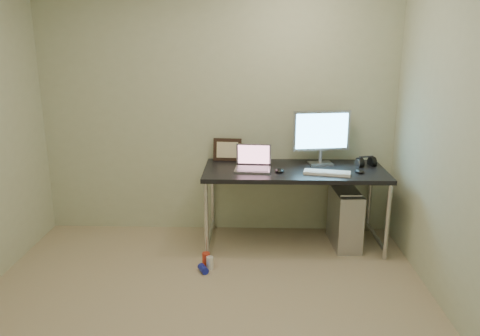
# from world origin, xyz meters

# --- Properties ---
(floor) EXTENTS (3.50, 3.50, 0.00)m
(floor) POSITION_xyz_m (0.00, 0.00, 0.00)
(floor) COLOR tan
(floor) RESTS_ON ground
(wall_back) EXTENTS (3.50, 0.02, 2.50)m
(wall_back) POSITION_xyz_m (0.00, 1.75, 1.25)
(wall_back) COLOR beige
(wall_back) RESTS_ON ground
(desk) EXTENTS (1.69, 0.74, 0.75)m
(desk) POSITION_xyz_m (0.74, 1.38, 0.68)
(desk) COLOR black
(desk) RESTS_ON ground
(tower_computer) EXTENTS (0.26, 0.54, 0.58)m
(tower_computer) POSITION_xyz_m (1.23, 1.37, 0.27)
(tower_computer) COLOR #B6B6BC
(tower_computer) RESTS_ON ground
(cable_a) EXTENTS (0.01, 0.16, 0.69)m
(cable_a) POSITION_xyz_m (1.18, 1.70, 0.40)
(cable_a) COLOR black
(cable_a) RESTS_ON ground
(cable_b) EXTENTS (0.02, 0.11, 0.71)m
(cable_b) POSITION_xyz_m (1.27, 1.68, 0.38)
(cable_b) COLOR black
(cable_b) RESTS_ON ground
(can_red) EXTENTS (0.08, 0.08, 0.12)m
(can_red) POSITION_xyz_m (-0.05, 0.88, 0.06)
(can_red) COLOR red
(can_red) RESTS_ON ground
(can_white) EXTENTS (0.07, 0.07, 0.11)m
(can_white) POSITION_xyz_m (-0.01, 0.83, 0.06)
(can_white) COLOR white
(can_white) RESTS_ON ground
(can_blue) EXTENTS (0.11, 0.13, 0.06)m
(can_blue) POSITION_xyz_m (-0.06, 0.76, 0.03)
(can_blue) COLOR #1821A9
(can_blue) RESTS_ON ground
(laptop) EXTENTS (0.34, 0.29, 0.23)m
(laptop) POSITION_xyz_m (0.35, 1.36, 0.80)
(laptop) COLOR #AAABB2
(laptop) RESTS_ON desk
(monitor) EXTENTS (0.55, 0.20, 0.52)m
(monitor) POSITION_xyz_m (1.00, 1.56, 1.05)
(monitor) COLOR #AAABB2
(monitor) RESTS_ON desk
(keyboard) EXTENTS (0.43, 0.22, 0.02)m
(keyboard) POSITION_xyz_m (1.02, 1.21, 0.76)
(keyboard) COLOR white
(keyboard) RESTS_ON desk
(mouse_right) EXTENTS (0.09, 0.13, 0.04)m
(mouse_right) POSITION_xyz_m (1.32, 1.27, 0.77)
(mouse_right) COLOR black
(mouse_right) RESTS_ON desk
(mouse_left) EXTENTS (0.08, 0.13, 0.04)m
(mouse_left) POSITION_xyz_m (0.59, 1.28, 0.77)
(mouse_left) COLOR black
(mouse_left) RESTS_ON desk
(headphones) EXTENTS (0.21, 0.12, 0.12)m
(headphones) POSITION_xyz_m (1.43, 1.51, 0.78)
(headphones) COLOR black
(headphones) RESTS_ON desk
(picture_frame) EXTENTS (0.28, 0.10, 0.23)m
(picture_frame) POSITION_xyz_m (0.10, 1.68, 0.86)
(picture_frame) COLOR black
(picture_frame) RESTS_ON desk
(webcam) EXTENTS (0.05, 0.04, 0.12)m
(webcam) POSITION_xyz_m (0.31, 1.65, 0.84)
(webcam) COLOR silver
(webcam) RESTS_ON desk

